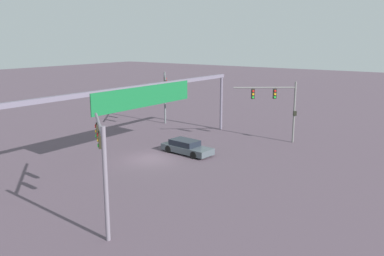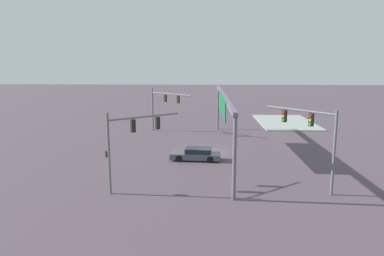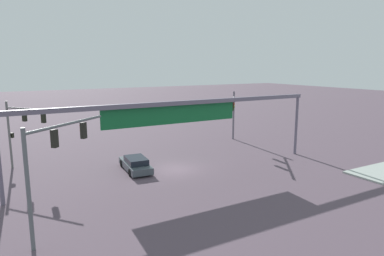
{
  "view_description": "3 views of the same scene",
  "coord_description": "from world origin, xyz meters",
  "px_view_note": "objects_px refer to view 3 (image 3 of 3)",
  "views": [
    {
      "loc": [
        24.76,
        21.95,
        9.92
      ],
      "look_at": [
        -2.44,
        2.37,
        2.54
      ],
      "focal_mm": 38.0,
      "sensor_mm": 36.0,
      "label": 1
    },
    {
      "loc": [
        -37.34,
        0.84,
        9.54
      ],
      "look_at": [
        2.56,
        1.92,
        2.13
      ],
      "focal_mm": 34.21,
      "sensor_mm": 36.0,
      "label": 2
    },
    {
      "loc": [
        -13.04,
        -25.97,
        8.99
      ],
      "look_at": [
        0.54,
        -2.26,
        3.99
      ],
      "focal_mm": 32.23,
      "sensor_mm": 36.0,
      "label": 3
    }
  ],
  "objects_px": {
    "traffic_signal_near_corner": "(52,155)",
    "sedan_car_approaching": "(136,164)",
    "traffic_signal_opposite_side": "(22,124)",
    "traffic_signal_cross_street": "(233,108)"
  },
  "relations": [
    {
      "from": "traffic_signal_near_corner",
      "to": "sedan_car_approaching",
      "type": "distance_m",
      "value": 12.3
    },
    {
      "from": "traffic_signal_near_corner",
      "to": "traffic_signal_opposite_side",
      "type": "bearing_deg",
      "value": 51.57
    },
    {
      "from": "traffic_signal_cross_street",
      "to": "sedan_car_approaching",
      "type": "height_order",
      "value": "traffic_signal_cross_street"
    },
    {
      "from": "sedan_car_approaching",
      "to": "traffic_signal_near_corner",
      "type": "bearing_deg",
      "value": 143.6
    },
    {
      "from": "traffic_signal_near_corner",
      "to": "traffic_signal_opposite_side",
      "type": "distance_m",
      "value": 13.59
    },
    {
      "from": "traffic_signal_cross_street",
      "to": "sedan_car_approaching",
      "type": "bearing_deg",
      "value": -32.94
    },
    {
      "from": "traffic_signal_opposite_side",
      "to": "sedan_car_approaching",
      "type": "relative_size",
      "value": 1.21
    },
    {
      "from": "traffic_signal_opposite_side",
      "to": "traffic_signal_cross_street",
      "type": "bearing_deg",
      "value": 51.72
    },
    {
      "from": "traffic_signal_opposite_side",
      "to": "traffic_signal_near_corner",
      "type": "bearing_deg",
      "value": -35.95
    },
    {
      "from": "traffic_signal_cross_street",
      "to": "traffic_signal_near_corner",
      "type": "bearing_deg",
      "value": -19.77
    }
  ]
}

